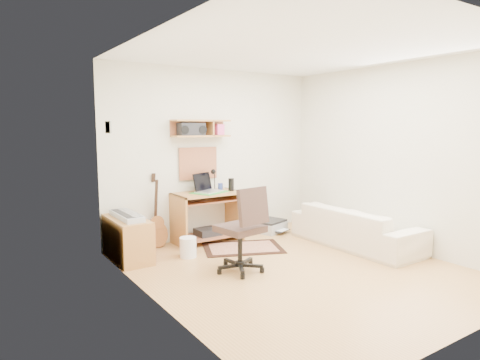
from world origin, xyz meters
TOP-DOWN VIEW (x-y plane):
  - floor at (0.00, 0.00)m, footprint 3.60×4.00m
  - ceiling at (0.00, 0.00)m, footprint 3.60×4.00m
  - back_wall at (0.00, 2.00)m, footprint 3.60×0.01m
  - left_wall at (-1.80, 0.00)m, footprint 0.01×4.00m
  - right_wall at (1.80, 0.00)m, footprint 0.01×4.00m
  - wall_shelf at (-0.30, 1.88)m, footprint 0.90×0.25m
  - cork_board at (-0.30, 1.98)m, footprint 0.64×0.03m
  - wall_photo at (-1.79, 1.50)m, footprint 0.02×0.20m
  - desk at (-0.29, 1.73)m, footprint 1.00×0.55m
  - laptop at (-0.26, 1.71)m, footprint 0.50×0.50m
  - speaker at (0.10, 1.68)m, footprint 0.09×0.09m
  - desk_lamp at (-0.08, 1.87)m, footprint 0.11×0.11m
  - pencil_cup at (0.00, 1.83)m, footprint 0.08×0.08m
  - boombox at (-0.47, 1.87)m, footprint 0.39×0.18m
  - rug at (-0.05, 1.13)m, footprint 1.30×1.10m
  - task_chair at (-0.61, 0.36)m, footprint 0.61×0.61m
  - cabinet at (-1.58, 1.55)m, footprint 0.40×0.90m
  - music_keyboard at (-1.58, 1.55)m, footprint 0.23×0.75m
  - guitar at (-1.03, 1.86)m, footprint 0.30×0.20m
  - waste_basket at (-0.88, 1.20)m, footprint 0.29×0.29m
  - printer at (0.87, 1.67)m, footprint 0.58×0.51m
  - sofa at (1.38, 0.32)m, footprint 0.57×1.95m

SIDE VIEW (x-z plane):
  - floor at x=0.00m, z-range -0.01..0.00m
  - rug at x=-0.05m, z-range 0.00..0.02m
  - printer at x=0.87m, z-range -0.01..0.18m
  - waste_basket at x=-0.88m, z-range 0.00..0.27m
  - cabinet at x=-1.58m, z-range 0.00..0.55m
  - desk at x=-0.29m, z-range 0.00..0.75m
  - sofa at x=1.38m, z-range 0.00..0.76m
  - task_chair at x=-0.61m, z-range 0.00..1.05m
  - guitar at x=-1.03m, z-range 0.00..1.07m
  - music_keyboard at x=-1.58m, z-range 0.55..0.62m
  - pencil_cup at x=0.00m, z-range 0.75..0.86m
  - speaker at x=0.10m, z-range 0.75..0.94m
  - laptop at x=-0.26m, z-range 0.75..1.04m
  - desk_lamp at x=-0.08m, z-range 0.75..1.08m
  - cork_board at x=-0.30m, z-range 0.92..1.42m
  - back_wall at x=0.00m, z-range 0.00..2.60m
  - left_wall at x=-1.80m, z-range 0.00..2.60m
  - right_wall at x=1.80m, z-range 0.00..2.60m
  - boombox at x=-0.47m, z-range 1.58..1.78m
  - wall_shelf at x=-0.30m, z-range 1.57..1.83m
  - wall_photo at x=-1.79m, z-range 1.65..1.79m
  - ceiling at x=0.00m, z-range 2.60..2.61m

